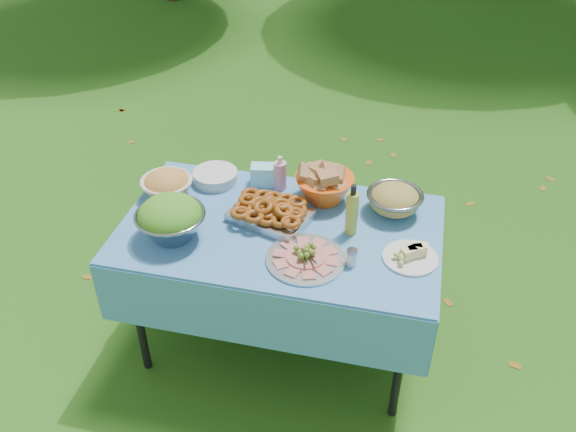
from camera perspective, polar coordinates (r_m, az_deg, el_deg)
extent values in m
plane|color=#183B0A|center=(3.32, -0.68, -11.57)|extent=(80.00, 80.00, 0.00)
cube|color=#80C1F6|center=(3.05, -0.73, -6.77)|extent=(1.46, 0.86, 0.76)
cylinder|color=silver|center=(3.13, -6.82, 3.71)|extent=(0.23, 0.23, 0.06)
cube|color=#91E6F3|center=(3.07, -2.40, 3.88)|extent=(0.13, 0.10, 0.10)
cylinder|color=pink|center=(3.02, -0.75, 4.08)|extent=(0.07, 0.07, 0.18)
cube|color=#A8A9AC|center=(2.83, -1.65, 0.40)|extent=(0.42, 0.35, 0.08)
cylinder|color=silver|center=(2.60, 1.68, -3.46)|extent=(0.45, 0.45, 0.08)
cylinder|color=#A9AF31|center=(2.71, 6.02, 0.60)|extent=(0.06, 0.06, 0.25)
cylinder|color=silver|center=(2.66, 11.43, -3.41)|extent=(0.31, 0.31, 0.07)
cylinder|color=white|center=(2.59, 5.98, -3.86)|extent=(0.06, 0.06, 0.08)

